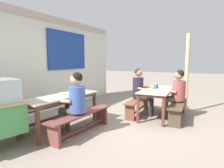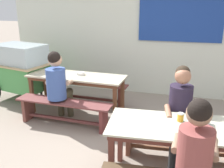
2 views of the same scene
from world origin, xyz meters
name	(u,v)px [view 1 (image 1 of 2)]	position (x,y,z in m)	size (l,w,h in m)	color
ground_plane	(130,123)	(0.00, 0.00, 0.00)	(40.00, 40.00, 0.00)	gray
backdrop_wall	(50,61)	(0.02, 2.63, 1.46)	(6.24, 0.23, 2.78)	silver
dining_table_far	(63,99)	(-1.02, 1.14, 0.65)	(1.79, 0.67, 0.73)	#C2B89C
dining_table_near	(157,92)	(0.89, -0.39, 0.66)	(1.70, 0.83, 0.73)	#B5B59C
bench_far_back	(47,112)	(-1.00, 1.67, 0.28)	(1.64, 0.34, 0.43)	brown
bench_far_front	(82,119)	(-1.04, 0.61, 0.29)	(1.67, 0.38, 0.43)	brown
bench_near_back	(138,104)	(0.85, 0.14, 0.28)	(1.57, 0.39, 0.43)	brown
bench_near_front	(178,108)	(0.93, -0.91, 0.29)	(1.64, 0.44, 0.43)	#4F3B27
person_right_near_table	(141,89)	(0.84, 0.06, 0.70)	(0.44, 0.58, 1.27)	#26272A
person_near_front	(176,91)	(0.99, -0.84, 0.72)	(0.43, 0.54, 1.25)	#646555
person_left_back_turned	(75,99)	(-1.16, 0.68, 0.72)	(0.45, 0.56, 1.26)	#433F2C
tissue_box	(155,86)	(1.04, -0.28, 0.78)	(0.15, 0.11, 0.13)	#315097
condiment_jar	(153,87)	(0.84, -0.28, 0.78)	(0.07, 0.07, 0.10)	gold
soup_bowl	(62,94)	(-0.96, 1.20, 0.75)	(0.15, 0.15, 0.05)	silver
wooden_support_post	(187,74)	(1.61, -0.99, 1.11)	(0.10, 0.10, 2.22)	tan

